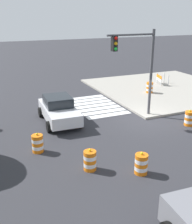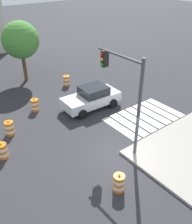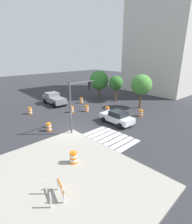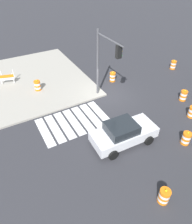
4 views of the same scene
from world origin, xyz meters
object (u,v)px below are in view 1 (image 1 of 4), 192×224
at_px(sports_car, 59,109).
at_px(traffic_barrel_near_corner, 141,164).
at_px(traffic_barrel_median_near, 38,143).
at_px(traffic_barrel_lane_center, 189,118).
at_px(construction_barricade, 161,78).
at_px(traffic_barrel_on_sidewalk, 150,87).
at_px(traffic_light_pole, 137,59).
at_px(traffic_barrel_crosswalk_end, 90,160).

bearing_deg(sports_car, traffic_barrel_near_corner, -168.25).
height_order(traffic_barrel_near_corner, traffic_barrel_median_near, same).
bearing_deg(traffic_barrel_lane_center, construction_barricade, -25.96).
bearing_deg(traffic_barrel_on_sidewalk, sports_car, 109.05).
bearing_deg(traffic_barrel_median_near, traffic_barrel_on_sidewalk, -59.01).
height_order(sports_car, traffic_barrel_lane_center, sports_car).
bearing_deg(traffic_light_pole, construction_barricade, -46.16).
bearing_deg(traffic_barrel_on_sidewalk, construction_barricade, -51.62).
bearing_deg(construction_barricade, traffic_barrel_lane_center, 154.04).
height_order(traffic_barrel_median_near, traffic_light_pole, traffic_light_pole).
xyz_separation_m(sports_car, traffic_light_pole, (-1.41, -4.69, 3.10)).
bearing_deg(traffic_barrel_median_near, traffic_barrel_crosswalk_end, -145.97).
bearing_deg(traffic_barrel_on_sidewalk, traffic_barrel_crosswalk_end, 134.78).
relative_size(construction_barricade, traffic_light_pole, 0.25).
distance_m(traffic_barrel_crosswalk_end, traffic_light_pole, 7.75).
distance_m(traffic_barrel_crosswalk_end, traffic_barrel_lane_center, 7.91).
xyz_separation_m(traffic_barrel_crosswalk_end, traffic_barrel_median_near, (2.58, 1.74, 0.00)).
bearing_deg(traffic_barrel_median_near, traffic_light_pole, -72.56).
height_order(traffic_barrel_lane_center, construction_barricade, construction_barricade).
distance_m(construction_barricade, traffic_light_pole, 10.02).
bearing_deg(traffic_barrel_crosswalk_end, traffic_barrel_near_corner, -121.21).
bearing_deg(traffic_barrel_lane_center, traffic_barrel_on_sidewalk, -14.00).
xyz_separation_m(traffic_barrel_near_corner, traffic_light_pole, (5.88, -3.18, 3.46)).
relative_size(sports_car, traffic_barrel_on_sidewalk, 4.29).
distance_m(traffic_barrel_median_near, traffic_barrel_on_sidewalk, 12.85).
bearing_deg(sports_car, traffic_barrel_lane_center, -117.97).
xyz_separation_m(sports_car, traffic_barrel_median_near, (-3.55, 2.13, -0.36)).
distance_m(traffic_barrel_on_sidewalk, traffic_light_pole, 6.97).
bearing_deg(traffic_barrel_median_near, construction_barricade, -57.47).
bearing_deg(traffic_barrel_crosswalk_end, construction_barricade, -46.54).
relative_size(sports_car, traffic_barrel_crosswalk_end, 4.29).
distance_m(traffic_barrel_on_sidewalk, construction_barricade, 3.40).
xyz_separation_m(sports_car, traffic_barrel_lane_center, (-3.81, -7.17, -0.36)).
distance_m(sports_car, traffic_barrel_lane_center, 8.13).
height_order(sports_car, traffic_light_pole, traffic_light_pole).
height_order(traffic_barrel_lane_center, traffic_light_pole, traffic_light_pole).
xyz_separation_m(traffic_barrel_near_corner, traffic_barrel_crosswalk_end, (1.15, 1.90, 0.00)).
relative_size(traffic_barrel_crosswalk_end, traffic_barrel_median_near, 1.00).
height_order(sports_car, construction_barricade, sports_car).
height_order(traffic_barrel_near_corner, construction_barricade, construction_barricade).
relative_size(traffic_barrel_median_near, traffic_barrel_on_sidewalk, 1.00).
bearing_deg(construction_barricade, traffic_barrel_near_corner, 141.17).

